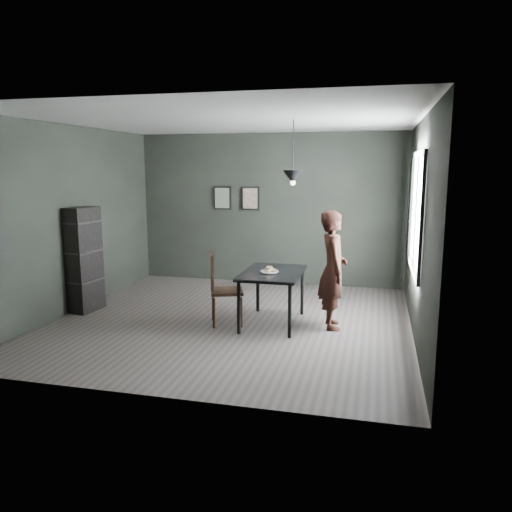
% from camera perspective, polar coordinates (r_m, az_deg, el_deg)
% --- Properties ---
extents(ground, '(5.00, 5.00, 0.00)m').
position_cam_1_polar(ground, '(7.26, -2.80, -7.35)').
color(ground, '#36312F').
rests_on(ground, ground).
extents(back_wall, '(5.00, 0.10, 2.80)m').
position_cam_1_polar(back_wall, '(9.38, 1.48, 5.36)').
color(back_wall, black).
rests_on(back_wall, ground).
extents(ceiling, '(5.00, 5.00, 0.02)m').
position_cam_1_polar(ceiling, '(6.95, -3.01, 15.24)').
color(ceiling, silver).
rests_on(ceiling, ground).
extents(window_assembly, '(0.04, 1.96, 1.56)m').
position_cam_1_polar(window_assembly, '(6.88, 17.83, 4.81)').
color(window_assembly, white).
rests_on(window_assembly, ground).
extents(cafe_table, '(0.80, 1.20, 0.75)m').
position_cam_1_polar(cafe_table, '(6.94, 1.91, -2.42)').
color(cafe_table, black).
rests_on(cafe_table, ground).
extents(white_plate, '(0.23, 0.23, 0.01)m').
position_cam_1_polar(white_plate, '(6.87, 1.54, -1.83)').
color(white_plate, white).
rests_on(white_plate, cafe_table).
extents(donut_pile, '(0.17, 0.18, 0.08)m').
position_cam_1_polar(donut_pile, '(6.86, 1.54, -1.56)').
color(donut_pile, '#F9E8C2').
rests_on(donut_pile, white_plate).
extents(woman, '(0.51, 0.66, 1.62)m').
position_cam_1_polar(woman, '(6.84, 8.79, -1.55)').
color(woman, black).
rests_on(woman, ground).
extents(wood_chair, '(0.56, 0.56, 1.01)m').
position_cam_1_polar(wood_chair, '(6.97, -4.13, -3.22)').
color(wood_chair, black).
rests_on(wood_chair, ground).
extents(shelf_unit, '(0.37, 0.56, 1.59)m').
position_cam_1_polar(shelf_unit, '(8.00, -19.05, -0.39)').
color(shelf_unit, black).
rests_on(shelf_unit, ground).
extents(pendant_lamp, '(0.28, 0.28, 0.86)m').
position_cam_1_polar(pendant_lamp, '(6.83, 4.23, 9.03)').
color(pendant_lamp, black).
rests_on(pendant_lamp, ground).
extents(framed_print_left, '(0.34, 0.04, 0.44)m').
position_cam_1_polar(framed_print_left, '(9.56, -3.87, 6.64)').
color(framed_print_left, black).
rests_on(framed_print_left, ground).
extents(framed_print_right, '(0.34, 0.04, 0.44)m').
position_cam_1_polar(framed_print_right, '(9.41, -0.65, 6.60)').
color(framed_print_right, black).
rests_on(framed_print_right, ground).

